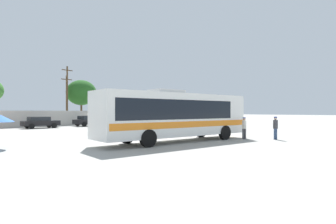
% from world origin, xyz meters
% --- Properties ---
extents(ground_plane, '(300.00, 300.00, 0.00)m').
position_xyz_m(ground_plane, '(0.00, 10.00, 0.00)').
color(ground_plane, '#A3A099').
extents(perimeter_wall, '(80.00, 0.30, 2.17)m').
position_xyz_m(perimeter_wall, '(0.00, 24.53, 1.08)').
color(perimeter_wall, beige).
rests_on(perimeter_wall, ground_plane).
extents(coach_bus_white_orange, '(11.92, 4.18, 3.52)m').
position_xyz_m(coach_bus_white_orange, '(1.36, -0.81, 1.88)').
color(coach_bus_white_orange, white).
rests_on(coach_bus_white_orange, ground_plane).
extents(attendant_by_bus_door, '(0.45, 0.45, 1.63)m').
position_xyz_m(attendant_by_bus_door, '(6.25, -3.39, 0.93)').
color(attendant_by_bus_door, '#4C4C51').
rests_on(attendant_by_bus_door, ground_plane).
extents(passenger_waiting_on_apron, '(0.41, 0.41, 1.69)m').
position_xyz_m(passenger_waiting_on_apron, '(7.51, -5.24, 0.96)').
color(passenger_waiting_on_apron, '#33476B').
rests_on(passenger_waiting_on_apron, ground_plane).
extents(parked_car_third_black, '(4.32, 2.18, 1.41)m').
position_xyz_m(parked_car_third_black, '(1.11, 21.27, 0.76)').
color(parked_car_third_black, black).
rests_on(parked_car_third_black, ground_plane).
extents(parked_car_rightmost_black, '(4.21, 2.05, 1.46)m').
position_xyz_m(parked_car_rightmost_black, '(7.71, 21.11, 0.77)').
color(parked_car_rightmost_black, black).
rests_on(parked_car_rightmost_black, ground_plane).
extents(utility_pole_near, '(1.80, 0.30, 9.07)m').
position_xyz_m(utility_pole_near, '(7.57, 27.23, 4.72)').
color(utility_pole_near, '#4C3823').
rests_on(utility_pole_near, ground_plane).
extents(utility_pole_far, '(1.80, 0.24, 7.73)m').
position_xyz_m(utility_pole_far, '(7.88, 28.05, 4.05)').
color(utility_pole_far, '#4C3823').
rests_on(utility_pole_far, ground_plane).
extents(roadside_tree_midright, '(4.94, 4.94, 7.30)m').
position_xyz_m(roadside_tree_midright, '(10.74, 28.63, 5.19)').
color(roadside_tree_midright, brown).
rests_on(roadside_tree_midright, ground_plane).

